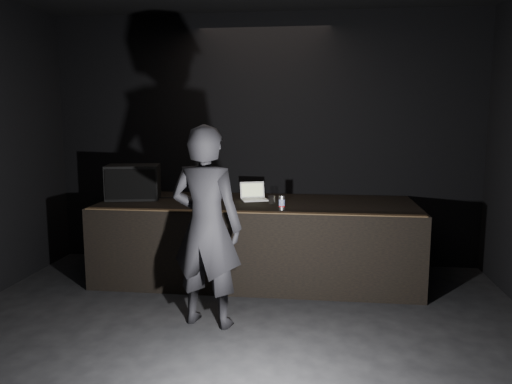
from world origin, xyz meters
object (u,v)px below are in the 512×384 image
object	(u,v)px
stage_monitor	(133,182)
person	(206,227)
laptop	(254,195)
stage_riser	(257,240)
beer_can	(282,203)

from	to	relation	value
stage_monitor	person	distance (m)	2.09
laptop	person	size ratio (longest dim) A/B	0.20
stage_monitor	laptop	size ratio (longest dim) A/B	1.89
laptop	person	world-z (taller)	person
stage_riser	stage_monitor	bearing A→B (deg)	177.98
laptop	beer_can	size ratio (longest dim) A/B	2.34
stage_riser	stage_monitor	size ratio (longest dim) A/B	5.21
stage_riser	stage_monitor	xyz separation A→B (m)	(-1.67, 0.06, 0.73)
stage_riser	stage_monitor	world-z (taller)	stage_monitor
stage_riser	beer_can	bearing A→B (deg)	-56.29
stage_monitor	laptop	distance (m)	1.61
beer_can	person	size ratio (longest dim) A/B	0.09
stage_monitor	person	xyz separation A→B (m)	(1.34, -1.59, -0.22)
beer_can	stage_monitor	bearing A→B (deg)	163.84
stage_riser	laptop	bearing A→B (deg)	111.18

